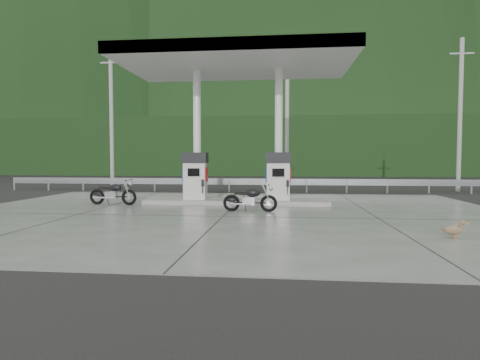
# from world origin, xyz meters

# --- Properties ---
(ground) EXTENTS (160.00, 160.00, 0.00)m
(ground) POSITION_xyz_m (0.00, 0.00, 0.00)
(ground) COLOR black
(ground) RESTS_ON ground
(forecourt_apron) EXTENTS (18.00, 14.00, 0.02)m
(forecourt_apron) POSITION_xyz_m (0.00, 0.00, 0.01)
(forecourt_apron) COLOR #61605C
(forecourt_apron) RESTS_ON ground
(pump_island) EXTENTS (7.00, 1.40, 0.15)m
(pump_island) POSITION_xyz_m (0.00, 2.50, 0.10)
(pump_island) COLOR gray
(pump_island) RESTS_ON forecourt_apron
(gas_pump_left) EXTENTS (0.95, 0.55, 1.80)m
(gas_pump_left) POSITION_xyz_m (-1.60, 2.50, 1.07)
(gas_pump_left) COLOR silver
(gas_pump_left) RESTS_ON pump_island
(gas_pump_right) EXTENTS (0.95, 0.55, 1.80)m
(gas_pump_right) POSITION_xyz_m (1.60, 2.50, 1.07)
(gas_pump_right) COLOR silver
(gas_pump_right) RESTS_ON pump_island
(canopy_column_left) EXTENTS (0.30, 0.30, 5.00)m
(canopy_column_left) POSITION_xyz_m (-1.60, 2.90, 2.67)
(canopy_column_left) COLOR white
(canopy_column_left) RESTS_ON pump_island
(canopy_column_right) EXTENTS (0.30, 0.30, 5.00)m
(canopy_column_right) POSITION_xyz_m (1.60, 2.90, 2.67)
(canopy_column_right) COLOR white
(canopy_column_right) RESTS_ON pump_island
(canopy_roof) EXTENTS (8.50, 5.00, 0.40)m
(canopy_roof) POSITION_xyz_m (0.00, 2.50, 5.37)
(canopy_roof) COLOR silver
(canopy_roof) RESTS_ON canopy_column_left
(guardrail) EXTENTS (26.00, 0.16, 1.42)m
(guardrail) POSITION_xyz_m (0.00, 8.00, 0.71)
(guardrail) COLOR gray
(guardrail) RESTS_ON ground
(road) EXTENTS (60.00, 7.00, 0.01)m
(road) POSITION_xyz_m (0.00, 11.50, 0.00)
(road) COLOR black
(road) RESTS_ON ground
(utility_pole_a) EXTENTS (0.22, 0.22, 8.00)m
(utility_pole_a) POSITION_xyz_m (-8.00, 9.50, 4.00)
(utility_pole_a) COLOR #9C9C97
(utility_pole_a) RESTS_ON ground
(utility_pole_b) EXTENTS (0.22, 0.22, 8.00)m
(utility_pole_b) POSITION_xyz_m (2.00, 9.50, 4.00)
(utility_pole_b) COLOR #9C9C97
(utility_pole_b) RESTS_ON ground
(utility_pole_c) EXTENTS (0.22, 0.22, 8.00)m
(utility_pole_c) POSITION_xyz_m (11.00, 9.50, 4.00)
(utility_pole_c) COLOR #9C9C97
(utility_pole_c) RESTS_ON ground
(tree_band) EXTENTS (80.00, 6.00, 6.00)m
(tree_band) POSITION_xyz_m (0.00, 30.00, 3.00)
(tree_band) COLOR black
(tree_band) RESTS_ON ground
(forested_hills) EXTENTS (100.00, 40.00, 140.00)m
(forested_hills) POSITION_xyz_m (0.00, 60.00, 0.00)
(forested_hills) COLOR black
(forested_hills) RESTS_ON ground
(motorcycle_left) EXTENTS (1.78, 0.68, 0.83)m
(motorcycle_left) POSITION_xyz_m (-4.54, 1.62, 0.43)
(motorcycle_left) COLOR black
(motorcycle_left) RESTS_ON forecourt_apron
(motorcycle_right) EXTENTS (1.66, 0.56, 0.78)m
(motorcycle_right) POSITION_xyz_m (0.71, 0.21, 0.41)
(motorcycle_right) COLOR black
(motorcycle_right) RESTS_ON forecourt_apron
(duck) EXTENTS (0.48, 0.16, 0.34)m
(duck) POSITION_xyz_m (5.40, -3.74, 0.19)
(duck) COLOR brown
(duck) RESTS_ON forecourt_apron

